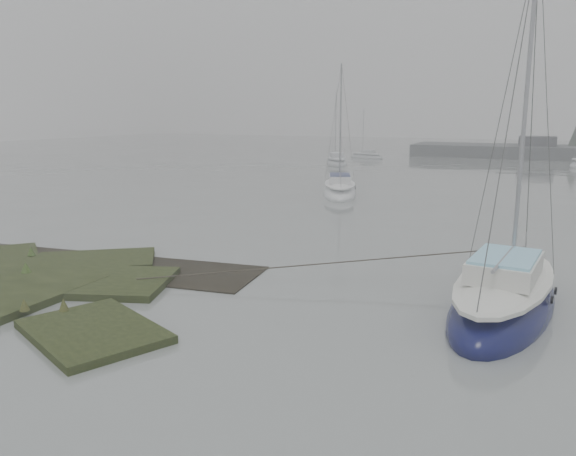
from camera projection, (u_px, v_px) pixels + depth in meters
The scene contains 5 objects.
ground at pixel (386, 185), 40.77m from camera, with size 160.00×160.00×0.00m, color slate.
sailboat_main at pixel (504, 300), 14.73m from camera, with size 3.25×7.45×10.18m.
sailboat_white at pixel (340, 191), 35.53m from camera, with size 4.02×6.56×8.81m.
sailboat_far_a at pixel (336, 162), 56.64m from camera, with size 4.23×5.75×7.83m.
sailboat_far_c at pixel (367, 157), 64.67m from camera, with size 4.50×2.73×6.04m.
Camera 1 is at (9.65, -10.05, 5.12)m, focal length 35.00 mm.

